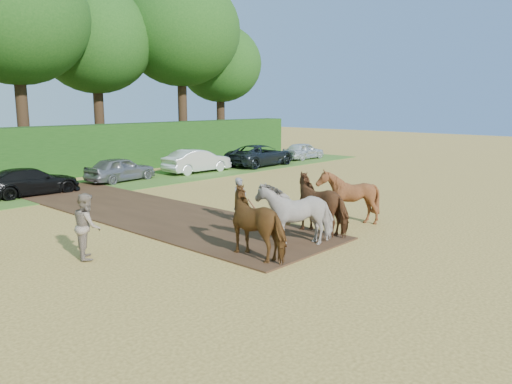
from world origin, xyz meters
TOP-DOWN VIEW (x-y plane):
  - ground at (0.00, 0.00)m, footprint 120.00×120.00m
  - earth_strip at (1.50, 7.00)m, footprint 4.50×17.00m
  - grass_verge at (0.00, 14.00)m, footprint 50.00×5.00m
  - spectator_near at (-3.14, 3.10)m, footprint 1.04×1.13m
  - plough_team at (2.80, -0.18)m, footprint 6.48×4.73m
  - parked_cars at (3.69, 14.05)m, footprint 40.88×3.78m

SIDE VIEW (x-z plane):
  - ground at x=0.00m, z-range 0.00..0.00m
  - grass_verge at x=0.00m, z-range 0.00..0.03m
  - earth_strip at x=1.50m, z-range 0.00..0.05m
  - parked_cars at x=3.69m, z-range -0.04..1.43m
  - spectator_near at x=-3.14m, z-range 0.00..1.87m
  - plough_team at x=2.80m, z-range -0.01..1.98m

